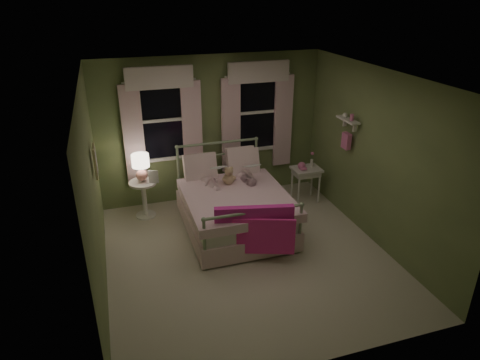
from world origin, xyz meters
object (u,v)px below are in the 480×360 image
object	(u,v)px
child_left	(209,166)
table_lamp	(141,165)
nightstand_left	(144,194)
child_right	(242,162)
teddy_bear	(229,177)
bed	(234,207)
nightstand_right	(306,173)

from	to	relation	value
child_left	table_lamp	world-z (taller)	child_left
nightstand_left	table_lamp	world-z (taller)	table_lamp
child_right	teddy_bear	bearing A→B (deg)	21.93
bed	table_lamp	xyz separation A→B (m)	(-1.35, 0.82, 0.58)
bed	child_right	size ratio (longest dim) A/B	2.61
table_lamp	nightstand_right	size ratio (longest dim) A/B	0.72
nightstand_left	nightstand_right	distance (m)	2.88
bed	teddy_bear	world-z (taller)	bed
teddy_bear	table_lamp	bearing A→B (deg)	157.83
table_lamp	teddy_bear	bearing A→B (deg)	-22.17
child_left	child_right	bearing A→B (deg)	174.14
teddy_bear	nightstand_left	world-z (taller)	teddy_bear
child_left	table_lamp	distance (m)	1.13
child_right	nightstand_right	bearing A→B (deg)	176.74
table_lamp	nightstand_right	xyz separation A→B (m)	(2.86, -0.29, -0.40)
bed	child_left	world-z (taller)	child_left
bed	teddy_bear	bearing A→B (deg)	91.15
child_right	teddy_bear	xyz separation A→B (m)	(-0.28, -0.16, -0.17)
child_left	nightstand_right	xyz separation A→B (m)	(1.80, 0.09, -0.40)
child_right	nightstand_right	world-z (taller)	child_right
bed	table_lamp	bearing A→B (deg)	148.63
bed	nightstand_right	xyz separation A→B (m)	(1.52, 0.53, 0.17)
nightstand_right	child_left	bearing A→B (deg)	-177.03
bed	child_left	xyz separation A→B (m)	(-0.29, 0.43, 0.58)
child_left	teddy_bear	xyz separation A→B (m)	(0.28, -0.16, -0.16)
table_lamp	nightstand_right	distance (m)	2.91
nightstand_right	bed	bearing A→B (deg)	-160.87
nightstand_left	table_lamp	bearing A→B (deg)	0.00
bed	nightstand_left	size ratio (longest dim) A/B	3.13
teddy_bear	child_right	bearing A→B (deg)	29.50
bed	child_right	world-z (taller)	child_right
teddy_bear	nightstand_left	distance (m)	1.49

